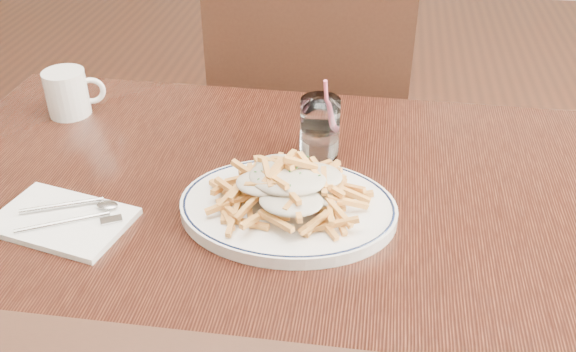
% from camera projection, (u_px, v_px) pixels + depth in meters
% --- Properties ---
extents(table, '(1.20, 0.80, 0.75)m').
position_uv_depth(table, '(270.00, 243.00, 1.04)').
color(table, black).
rests_on(table, ground).
extents(chair_far, '(0.47, 0.47, 1.01)m').
position_uv_depth(chair_far, '(311.00, 108.00, 1.65)').
color(chair_far, black).
rests_on(chair_far, ground).
extents(fries_plate, '(0.33, 0.29, 0.02)m').
position_uv_depth(fries_plate, '(288.00, 208.00, 0.97)').
color(fries_plate, white).
rests_on(fries_plate, table).
extents(loaded_fries, '(0.26, 0.24, 0.07)m').
position_uv_depth(loaded_fries, '(288.00, 184.00, 0.95)').
color(loaded_fries, gold).
rests_on(loaded_fries, fries_plate).
extents(napkin, '(0.22, 0.17, 0.01)m').
position_uv_depth(napkin, '(62.00, 220.00, 0.96)').
color(napkin, white).
rests_on(napkin, table).
extents(cutlery, '(0.16, 0.13, 0.01)m').
position_uv_depth(cutlery, '(62.00, 214.00, 0.96)').
color(cutlery, silver).
rests_on(cutlery, napkin).
extents(water_glass, '(0.07, 0.07, 0.15)m').
position_uv_depth(water_glass, '(320.00, 132.00, 1.10)').
color(water_glass, white).
rests_on(water_glass, table).
extents(coffee_mug, '(0.11, 0.08, 0.09)m').
position_uv_depth(coffee_mug, '(68.00, 93.00, 1.23)').
color(coffee_mug, white).
rests_on(coffee_mug, table).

